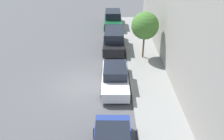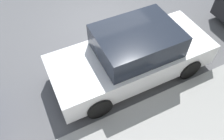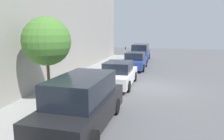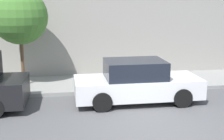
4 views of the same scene
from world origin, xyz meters
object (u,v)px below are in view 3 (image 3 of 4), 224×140
(parked_sedan_second, at_px, (135,61))
(parked_sedan_third, at_px, (119,74))
(parked_minivan_fourth, at_px, (83,103))
(parking_meter_near, at_px, (125,52))
(street_tree, at_px, (47,41))
(parked_minivan_nearest, at_px, (140,53))

(parked_sedan_second, bearing_deg, parked_sedan_third, 87.85)
(parked_sedan_second, xyz_separation_m, parked_sedan_third, (0.24, 6.28, -0.00))
(parked_minivan_fourth, distance_m, parking_meter_near, 17.50)
(parked_minivan_fourth, height_order, street_tree, street_tree)
(parked_minivan_nearest, xyz_separation_m, parked_sedan_third, (0.06, 12.09, -0.20))
(parked_minivan_fourth, distance_m, street_tree, 3.84)
(parked_sedan_third, bearing_deg, street_tree, 59.50)
(parked_sedan_second, xyz_separation_m, street_tree, (2.73, 10.52, 2.26))
(parked_sedan_third, relative_size, parking_meter_near, 2.99)
(parked_minivan_nearest, distance_m, parked_sedan_second, 5.81)
(parked_sedan_second, bearing_deg, parked_minivan_fourth, 88.91)
(parked_sedan_second, xyz_separation_m, parking_meter_near, (1.77, -4.86, 0.35))
(parking_meter_near, distance_m, street_tree, 15.53)
(parked_sedan_third, distance_m, parked_minivan_fourth, 6.30)
(parked_minivan_nearest, distance_m, parked_minivan_fourth, 18.39)
(parked_sedan_second, height_order, parked_minivan_fourth, parked_minivan_fourth)
(parked_sedan_second, height_order, parked_sedan_third, same)
(parking_meter_near, bearing_deg, street_tree, 86.42)
(parked_sedan_third, relative_size, parked_minivan_fourth, 0.91)
(parked_sedan_third, xyz_separation_m, street_tree, (2.50, 4.24, 2.26))
(parked_minivan_fourth, relative_size, street_tree, 1.25)
(parked_minivan_nearest, xyz_separation_m, street_tree, (2.56, 16.33, 2.06))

